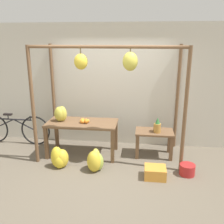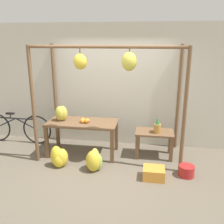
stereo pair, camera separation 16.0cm
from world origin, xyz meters
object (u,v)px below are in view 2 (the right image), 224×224
object	(u,v)px
banana_pile_ground_left	(59,158)
blue_bucket	(186,171)
orange_pile	(84,121)
pineapple_cluster	(157,127)
fruit_crate_white	(154,173)
parked_bicycle	(17,128)
banana_pile_ground_right	(94,161)
banana_pile_on_table	(61,113)

from	to	relation	value
banana_pile_ground_left	blue_bucket	distance (m)	2.45
orange_pile	pineapple_cluster	xyz separation A→B (m)	(1.53, 0.11, -0.09)
fruit_crate_white	blue_bucket	world-z (taller)	fruit_crate_white
fruit_crate_white	parked_bicycle	bearing A→B (deg)	160.55
pineapple_cluster	parked_bicycle	size ratio (longest dim) A/B	0.19
banana_pile_ground_right	parked_bicycle	size ratio (longest dim) A/B	0.24
banana_pile_on_table	blue_bucket	world-z (taller)	banana_pile_on_table
fruit_crate_white	blue_bucket	xyz separation A→B (m)	(0.60, 0.18, -0.00)
pineapple_cluster	orange_pile	bearing A→B (deg)	-175.95
banana_pile_ground_right	blue_bucket	xyz separation A→B (m)	(1.74, 0.05, -0.09)
banana_pile_on_table	fruit_crate_white	bearing A→B (deg)	-22.22
pineapple_cluster	parked_bicycle	world-z (taller)	pineapple_cluster
orange_pile	banana_pile_ground_right	size ratio (longest dim) A/B	0.46
banana_pile_on_table	banana_pile_ground_right	size ratio (longest dim) A/B	0.77
banana_pile_ground_left	blue_bucket	xyz separation A→B (m)	(2.45, 0.01, -0.08)
pineapple_cluster	banana_pile_ground_left	distance (m)	2.09
fruit_crate_white	blue_bucket	bearing A→B (deg)	16.72
fruit_crate_white	banana_pile_ground_right	bearing A→B (deg)	173.58
banana_pile_ground_left	banana_pile_ground_right	size ratio (longest dim) A/B	1.01
blue_bucket	pineapple_cluster	bearing A→B (deg)	128.71
orange_pile	pineapple_cluster	distance (m)	1.54
orange_pile	blue_bucket	bearing A→B (deg)	-15.59
banana_pile_ground_left	fruit_crate_white	distance (m)	1.86
banana_pile_ground_right	parked_bicycle	bearing A→B (deg)	154.36
banana_pile_ground_right	banana_pile_ground_left	bearing A→B (deg)	176.94
orange_pile	banana_pile_ground_left	size ratio (longest dim) A/B	0.46
banana_pile_on_table	banana_pile_ground_right	xyz separation A→B (m)	(0.87, -0.69, -0.71)
pineapple_cluster	blue_bucket	xyz separation A→B (m)	(0.55, -0.69, -0.59)
orange_pile	banana_pile_ground_right	bearing A→B (deg)	-61.58
parked_bicycle	blue_bucket	bearing A→B (deg)	-14.19
parked_bicycle	orange_pile	bearing A→B (deg)	-12.57
banana_pile_ground_left	banana_pile_ground_right	world-z (taller)	banana_pile_ground_left
banana_pile_on_table	blue_bucket	bearing A→B (deg)	-13.82
fruit_crate_white	blue_bucket	size ratio (longest dim) A/B	1.35
banana_pile_on_table	pineapple_cluster	bearing A→B (deg)	1.32
blue_bucket	fruit_crate_white	bearing A→B (deg)	-163.28
pineapple_cluster	blue_bucket	distance (m)	1.06
orange_pile	parked_bicycle	xyz separation A→B (m)	(-1.82, 0.41, -0.41)
banana_pile_ground_right	fruit_crate_white	bearing A→B (deg)	-6.42
banana_pile_on_table	fruit_crate_white	distance (m)	2.31
pineapple_cluster	banana_pile_ground_right	size ratio (longest dim) A/B	0.76
banana_pile_ground_left	banana_pile_ground_right	xyz separation A→B (m)	(0.71, -0.04, 0.01)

